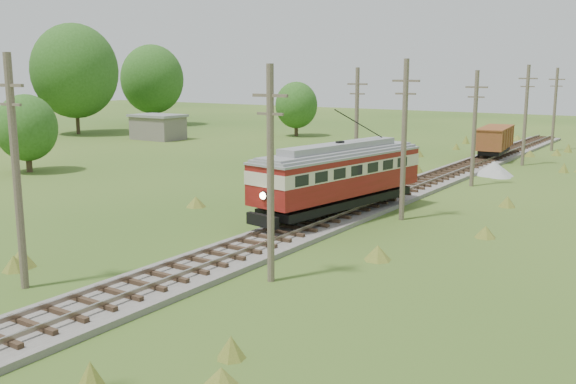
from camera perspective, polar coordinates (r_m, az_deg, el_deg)
The scene contains 16 objects.
railbed_main at distance 41.00m, azimuth 7.66°, elevation -0.84°, with size 3.60×96.00×0.57m.
streetcar at distance 36.60m, azimuth 4.60°, elevation 1.74°, with size 4.75×12.60×5.70m.
gondola at distance 64.87m, azimuth 17.92°, elevation 4.50°, with size 3.35×7.84×2.52m.
gravel_pile at distance 54.54m, azimuth 17.92°, elevation 1.96°, with size 3.18×3.37×1.16m.
utility_pole_r_2 at distance 25.00m, azimuth -1.57°, elevation 1.74°, with size 1.60×0.30×8.60m.
utility_pole_r_3 at distance 36.32m, azimuth 10.28°, elevation 4.69°, with size 1.60×0.30×9.00m.
utility_pole_r_4 at distance 48.56m, azimuth 16.24°, elevation 5.54°, with size 1.60×0.30×8.40m.
utility_pole_r_5 at distance 60.93m, azimuth 20.37°, elevation 6.50°, with size 1.60×0.30×8.90m.
utility_pole_r_6 at distance 73.66m, azimuth 22.62°, elevation 6.87°, with size 1.60×0.30×8.70m.
utility_pole_l_a at distance 26.23m, azimuth -23.02°, elevation 1.76°, with size 1.60×0.30×9.00m.
utility_pole_l_b at distance 47.74m, azimuth 6.11°, elevation 5.94°, with size 1.60×0.30×8.60m.
tree_left_4 at distance 90.98m, azimuth -18.43°, elevation 10.16°, with size 11.34×11.34×14.61m.
tree_left_5 at distance 103.06m, azimuth -11.98°, elevation 9.78°, with size 9.66×9.66×12.44m.
tree_mid_a at distance 83.76m, azimuth 0.75°, elevation 7.73°, with size 5.46×5.46×7.03m.
tree_mid_c at distance 57.61m, azimuth -22.23°, elevation 5.30°, with size 5.04×5.04×6.49m.
shed at distance 81.40m, azimuth -11.48°, elevation 5.71°, with size 6.40×4.40×3.10m.
Camera 1 is at (17.59, -2.14, 8.30)m, focal length 40.00 mm.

